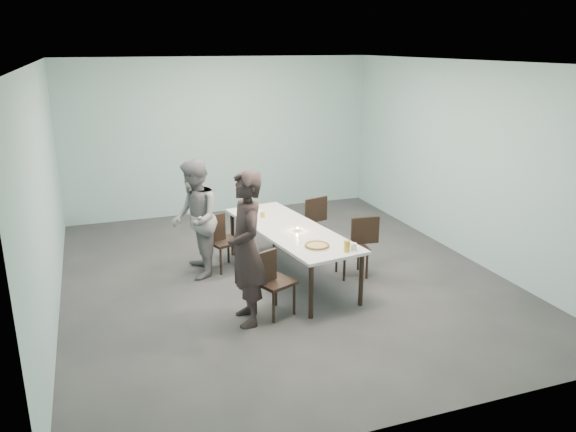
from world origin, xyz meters
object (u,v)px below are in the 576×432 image
object	(u,v)px
chair_far_left	(219,238)
diner_far	(195,219)
chair_near_right	(357,242)
chair_near_left	(270,278)
pizza	(317,246)
water_tumbler	(353,247)
chair_far_right	(311,221)
side_plate	(314,238)
diner_near	(246,249)
amber_tumbler	(263,215)
tealight	(297,230)
beer_glass	(347,246)
table	(290,232)

from	to	relation	value
chair_far_left	diner_far	distance (m)	0.50
chair_near_right	diner_far	size ratio (longest dim) A/B	0.51
chair_near_left	pizza	distance (m)	0.77
chair_near_right	water_tumbler	size ratio (longest dim) A/B	9.67
chair_far_left	chair_far_right	bearing A→B (deg)	-6.87
pizza	chair_near_right	bearing A→B (deg)	34.64
chair_near_right	side_plate	distance (m)	0.88
chair_far_right	diner_near	bearing A→B (deg)	36.36
amber_tumbler	tealight	bearing A→B (deg)	-71.58
tealight	beer_glass	bearing A→B (deg)	-72.91
diner_far	side_plate	world-z (taller)	diner_far
diner_near	water_tumbler	distance (m)	1.39
diner_far	chair_near_right	bearing A→B (deg)	75.74
water_tumbler	chair_near_left	bearing A→B (deg)	177.24
chair_far_right	diner_near	size ratio (longest dim) A/B	0.47
table	beer_glass	bearing A→B (deg)	-72.88
chair_far_right	water_tumbler	size ratio (longest dim) A/B	9.67
chair_far_left	beer_glass	size ratio (longest dim) A/B	5.80
chair_near_left	pizza	xyz separation A→B (m)	(0.70, 0.20, 0.27)
table	water_tumbler	distance (m)	1.19
diner_far	beer_glass	bearing A→B (deg)	48.73
chair_far_right	tealight	distance (m)	1.29
chair_far_left	beer_glass	bearing A→B (deg)	-72.93
amber_tumbler	diner_far	bearing A→B (deg)	-175.73
diner_far	pizza	xyz separation A→B (m)	(1.30, -1.39, -0.08)
chair_near_left	side_plate	size ratio (longest dim) A/B	4.83
amber_tumbler	chair_near_left	bearing A→B (deg)	-104.44
chair_near_left	diner_near	xyz separation A→B (m)	(-0.29, -0.03, 0.43)
diner_near	tealight	xyz separation A→B (m)	(0.98, 0.91, -0.16)
pizza	amber_tumbler	distance (m)	1.49
chair_far_right	chair_near_left	bearing A→B (deg)	41.39
chair_near_right	chair_far_right	size ratio (longest dim) A/B	1.00
tealight	side_plate	bearing A→B (deg)	-72.82
beer_glass	chair_far_right	bearing A→B (deg)	80.57
chair_near_right	table	bearing A→B (deg)	-8.13
pizza	amber_tumbler	size ratio (longest dim) A/B	4.25
chair_near_right	pizza	bearing A→B (deg)	40.12
diner_far	table	bearing A→B (deg)	71.48
pizza	beer_glass	size ratio (longest dim) A/B	2.27
chair_near_right	water_tumbler	world-z (taller)	chair_near_right
chair_near_right	pizza	xyz separation A→B (m)	(-0.89, -0.61, 0.27)
tealight	amber_tumbler	bearing A→B (deg)	108.42
chair_near_right	chair_far_right	world-z (taller)	same
water_tumbler	side_plate	bearing A→B (deg)	116.89
diner_near	amber_tumbler	size ratio (longest dim) A/B	23.35
chair_near_left	tealight	size ratio (longest dim) A/B	15.54
chair_near_right	diner_near	xyz separation A→B (m)	(-1.88, -0.84, 0.43)
chair_far_left	diner_far	size ratio (longest dim) A/B	0.51
diner_near	amber_tumbler	distance (m)	1.85
table	beer_glass	xyz separation A→B (m)	(0.35, -1.12, 0.13)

